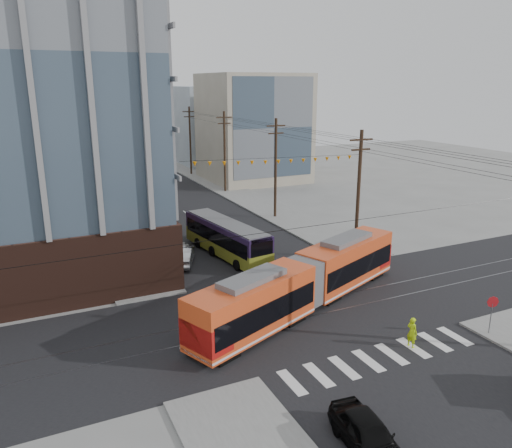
{
  "coord_description": "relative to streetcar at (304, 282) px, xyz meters",
  "views": [
    {
      "loc": [
        -16.73,
        -22.23,
        14.68
      ],
      "look_at": [
        -1.49,
        9.94,
        4.56
      ],
      "focal_mm": 35.0,
      "sensor_mm": 36.0,
      "label": 1
    }
  ],
  "objects": [
    {
      "name": "ground",
      "position": [
        0.61,
        -4.29,
        -1.85
      ],
      "size": [
        160.0,
        160.0,
        0.0
      ],
      "primitive_type": "plane",
      "color": "slate"
    },
    {
      "name": "bg_bldg_nw_near",
      "position": [
        -16.39,
        47.71,
        7.15
      ],
      "size": [
        18.0,
        16.0,
        18.0
      ],
      "primitive_type": "cube",
      "color": "#8C99A5",
      "rests_on": "ground"
    },
    {
      "name": "bg_bldg_ne_near",
      "position": [
        16.61,
        43.71,
        6.15
      ],
      "size": [
        14.0,
        14.0,
        16.0
      ],
      "primitive_type": "cube",
      "color": "gray",
      "rests_on": "ground"
    },
    {
      "name": "bg_bldg_nw_far",
      "position": [
        -13.39,
        67.71,
        8.15
      ],
      "size": [
        16.0,
        18.0,
        20.0
      ],
      "primitive_type": "cube",
      "color": "gray",
      "rests_on": "ground"
    },
    {
      "name": "bg_bldg_ne_far",
      "position": [
        18.61,
        63.71,
        5.15
      ],
      "size": [
        16.0,
        16.0,
        14.0
      ],
      "primitive_type": "cube",
      "color": "#8C99A5",
      "rests_on": "ground"
    },
    {
      "name": "utility_pole_far",
      "position": [
        9.11,
        51.71,
        3.65
      ],
      "size": [
        0.3,
        0.3,
        11.0
      ],
      "primitive_type": "cylinder",
      "color": "black",
      "rests_on": "ground"
    },
    {
      "name": "streetcar",
      "position": [
        0.0,
        0.0,
        0.0
      ],
      "size": [
        18.8,
        9.87,
        3.71
      ],
      "primitive_type": null,
      "rotation": [
        0.0,
        0.0,
        0.39
      ],
      "color": "#D3461C",
      "rests_on": "ground"
    },
    {
      "name": "city_bus",
      "position": [
        -0.66,
        12.16,
        -0.29
      ],
      "size": [
        3.95,
        11.29,
        3.13
      ],
      "primitive_type": null,
      "rotation": [
        0.0,
        0.0,
        0.14
      ],
      "color": "#28193F",
      "rests_on": "ground"
    },
    {
      "name": "black_sedan",
      "position": [
        -4.56,
        -12.89,
        -1.09
      ],
      "size": [
        2.27,
        4.63,
        1.52
      ],
      "primitive_type": "imported",
      "rotation": [
        0.0,
        0.0,
        -0.11
      ],
      "color": "black",
      "rests_on": "ground"
    },
    {
      "name": "parked_car_silver",
      "position": [
        -4.8,
        11.69,
        -1.1
      ],
      "size": [
        3.3,
        4.85,
        1.51
      ],
      "primitive_type": "imported",
      "rotation": [
        0.0,
        0.0,
        2.73
      ],
      "color": "#B1B5BA",
      "rests_on": "ground"
    },
    {
      "name": "parked_car_white",
      "position": [
        -4.75,
        13.19,
        -1.13
      ],
      "size": [
        2.98,
        5.31,
        1.45
      ],
      "primitive_type": "imported",
      "rotation": [
        0.0,
        0.0,
        2.94
      ],
      "color": "silver",
      "rests_on": "ground"
    },
    {
      "name": "parked_car_grey",
      "position": [
        -4.66,
        18.6,
        -1.21
      ],
      "size": [
        2.24,
        4.7,
        1.3
      ],
      "primitive_type": "imported",
      "rotation": [
        0.0,
        0.0,
        3.12
      ],
      "color": "slate",
      "rests_on": "ground"
    },
    {
      "name": "pedestrian",
      "position": [
        2.97,
        -7.1,
        -0.94
      ],
      "size": [
        0.55,
        0.74,
        1.84
      ],
      "primitive_type": "imported",
      "rotation": [
        0.0,
        0.0,
        1.75
      ],
      "color": "#B2DA0F",
      "rests_on": "ground"
    },
    {
      "name": "stop_sign",
      "position": [
        8.15,
        -8.05,
        -0.67
      ],
      "size": [
        0.93,
        0.93,
        2.37
      ],
      "primitive_type": null,
      "rotation": [
        0.0,
        0.0,
        -0.36
      ],
      "color": "#AA1218",
      "rests_on": "ground"
    },
    {
      "name": "jersey_barrier",
      "position": [
        8.91,
        8.79,
        -1.48
      ],
      "size": [
        2.0,
        3.84,
        0.75
      ],
      "primitive_type": "cube",
      "rotation": [
        0.0,
        0.0,
        -0.32
      ],
      "color": "slate",
      "rests_on": "ground"
    }
  ]
}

